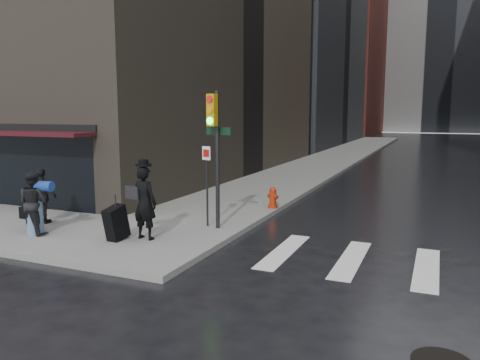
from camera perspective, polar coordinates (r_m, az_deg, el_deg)
The scene contains 10 objects.
ground at distance 12.08m, azimuth -12.34°, elevation -7.85°, with size 140.00×140.00×0.00m, color black.
sidewalk_left at distance 37.18m, azimuth 12.51°, elevation 3.09°, with size 4.00×50.00×0.15m, color slate.
crosswalk at distance 10.95m, azimuth 26.05°, elevation -10.18°, with size 8.50×3.00×0.01m.
bldg_left_far at distance 74.74m, azimuth 7.85°, elevation 15.66°, with size 22.00×20.00×26.00m, color #59251E.
bldg_distant at distance 88.33m, azimuth 23.28°, elevation 15.89°, with size 40.00×12.00×32.00m, color gray.
man_overcoat at distance 11.92m, azimuth -12.25°, elevation -3.07°, with size 1.12×1.01×2.04m.
man_jeans at distance 13.28m, azimuth -23.83°, elevation -2.55°, with size 1.18×0.67×1.66m.
man_greycoat at distance 14.47m, azimuth -22.98°, elevation -1.81°, with size 0.97×0.50×1.59m.
traffic_light at distance 12.56m, azimuth -3.16°, elevation 4.81°, with size 0.91×0.53×3.73m.
fire_hydrant at distance 15.60m, azimuth 4.02°, elevation -2.26°, with size 0.41×0.31×0.71m.
Camera 1 is at (6.80, -9.41, 3.32)m, focal length 35.00 mm.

